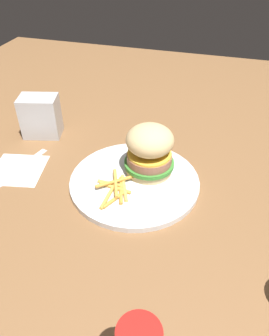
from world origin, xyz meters
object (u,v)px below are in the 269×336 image
object	(u,v)px
napkin_dispenser	(41,116)
fries_pile	(116,188)
napkin	(18,169)
fork	(17,169)
plate	(134,182)
sandwich	(150,150)

from	to	relation	value
napkin_dispenser	fries_pile	bearing A→B (deg)	132.55
napkin	fork	world-z (taller)	fork
plate	fries_pile	xyz separation A→B (m)	(-0.03, -0.04, 0.01)
fork	napkin_dispenser	bearing A→B (deg)	96.10
sandwich	fork	distance (m)	0.29
fries_pile	napkin_dispenser	xyz separation A→B (m)	(-0.25, 0.16, 0.03)
sandwich	napkin_dispenser	world-z (taller)	sandwich
sandwich	napkin_dispenser	size ratio (longest dim) A/B	1.05
sandwich	napkin_dispenser	distance (m)	0.31
sandwich	fries_pile	size ratio (longest dim) A/B	0.99
fork	napkin_dispenser	world-z (taller)	napkin_dispenser
plate	napkin_dispenser	world-z (taller)	napkin_dispenser
plate	fries_pile	size ratio (longest dim) A/B	2.45
fries_pile	plate	bearing A→B (deg)	57.93
plate	napkin_dispenser	xyz separation A→B (m)	(-0.27, 0.12, 0.04)
sandwich	fries_pile	distance (m)	0.10
plate	fork	world-z (taller)	plate
sandwich	fork	xyz separation A→B (m)	(-0.28, -0.06, -0.06)
fork	napkin	bearing A→B (deg)	76.69
napkin	fries_pile	bearing A→B (deg)	-4.03
sandwich	fries_pile	world-z (taller)	sandwich
sandwich	plate	bearing A→B (deg)	-119.83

